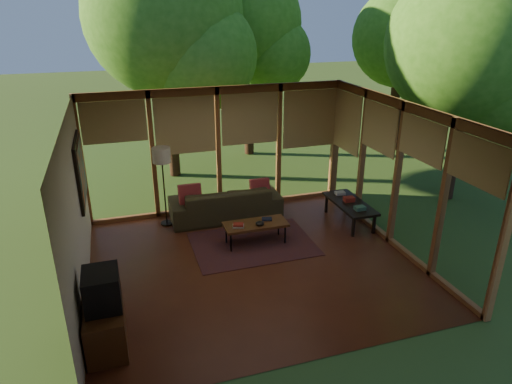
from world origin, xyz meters
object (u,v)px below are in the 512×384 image
object	(u,v)px
sofa	(225,203)
media_cabinet	(106,325)
television	(102,289)
floor_lamp	(162,160)
side_console	(350,204)
coffee_table	(256,225)

from	to	relation	value
sofa	media_cabinet	size ratio (longest dim) A/B	2.32
television	floor_lamp	bearing A→B (deg)	70.61
floor_lamp	side_console	distance (m)	3.93
sofa	coffee_table	size ratio (longest dim) A/B	1.94
sofa	side_console	distance (m)	2.60
media_cabinet	television	distance (m)	0.55
sofa	side_console	bearing A→B (deg)	157.88
media_cabinet	coffee_table	bearing A→B (deg)	37.06
television	side_console	world-z (taller)	television
floor_lamp	coffee_table	size ratio (longest dim) A/B	1.38
television	coffee_table	bearing A→B (deg)	37.26
floor_lamp	side_console	bearing A→B (deg)	-16.32
coffee_table	side_console	xyz separation A→B (m)	(2.14, 0.29, 0.02)
floor_lamp	coffee_table	distance (m)	2.27
media_cabinet	television	world-z (taller)	television
floor_lamp	coffee_table	world-z (taller)	floor_lamp
television	coffee_table	distance (m)	3.44
television	floor_lamp	world-z (taller)	floor_lamp
television	media_cabinet	bearing A→B (deg)	180.00
floor_lamp	sofa	bearing A→B (deg)	-2.47
media_cabinet	coffee_table	size ratio (longest dim) A/B	0.83
coffee_table	television	bearing A→B (deg)	-142.74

